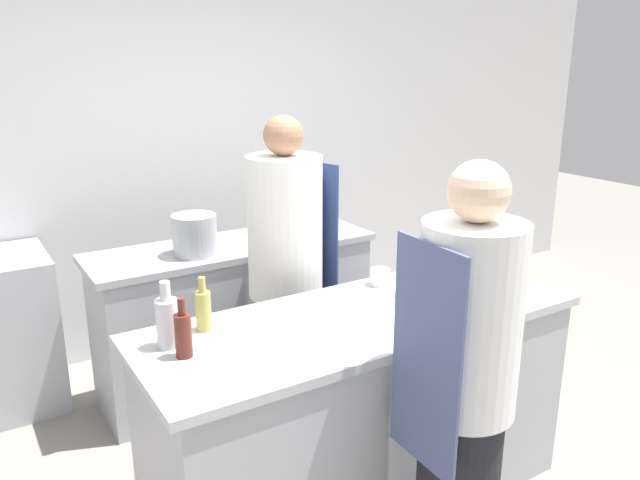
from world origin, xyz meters
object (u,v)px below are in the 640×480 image
bottle_wine (167,321)px  bowl_prep_small (419,289)px  chef_at_stove (287,282)px  cup (380,277)px  bowl_mixing_large (481,266)px  chef_at_prep_near (463,392)px  bottle_olive_oil (183,334)px  stockpot (195,235)px  bottle_cooking_oil (463,279)px  bottle_vinegar (203,309)px

bottle_wine → bowl_prep_small: bottle_wine is taller
chef_at_stove → cup: size_ratio=18.01×
chef_at_stove → bowl_mixing_large: chef_at_stove is taller
chef_at_prep_near → bottle_wine: (-0.83, 0.74, 0.19)m
bottle_olive_oil → stockpot: bottle_olive_oil is taller
bottle_cooking_oil → bowl_mixing_large: bearing=32.4°
bottle_olive_oil → bowl_mixing_large: bottle_olive_oil is taller
cup → bowl_prep_small: bearing=-76.2°
bowl_prep_small → cup: cup is taller
chef_at_prep_near → bottle_wine: chef_at_prep_near is taller
chef_at_stove → bottle_cooking_oil: bearing=14.9°
chef_at_stove → bowl_mixing_large: size_ratio=7.58×
bowl_prep_small → bottle_cooking_oil: bearing=-45.7°
bottle_olive_oil → cup: size_ratio=2.41×
bottle_olive_oil → bottle_vinegar: 0.24m
bottle_olive_oil → stockpot: bearing=67.1°
bowl_mixing_large → bowl_prep_small: bowl_prep_small is taller
bowl_prep_small → chef_at_prep_near: bearing=-116.9°
cup → stockpot: size_ratio=0.39×
bottle_vinegar → stockpot: bearing=70.9°
chef_at_prep_near → bowl_mixing_large: (0.81, 0.71, 0.13)m
chef_at_stove → bowl_mixing_large: 1.01m
chef_at_stove → cup: 0.53m
chef_at_stove → cup: bearing=16.9°
bowl_mixing_large → chef_at_prep_near: bearing=-138.7°
bottle_vinegar → stockpot: (0.34, 0.98, 0.02)m
bottle_olive_oil → bottle_vinegar: bottle_olive_oil is taller
bowl_prep_small → cup: (-0.06, 0.22, 0.00)m
bottle_cooking_oil → bowl_prep_small: size_ratio=1.53×
chef_at_stove → bottle_cooking_oil: size_ratio=6.48×
bottle_cooking_oil → cup: bearing=117.8°
bottle_olive_oil → bottle_cooking_oil: bearing=-6.6°
chef_at_prep_near → bowl_mixing_large: bearing=-46.9°
chef_at_stove → bottle_cooking_oil: 0.95m
bottle_olive_oil → bottle_cooking_oil: 1.28m
bottle_vinegar → bottle_wine: bearing=-158.0°
stockpot → chef_at_prep_near: bearing=-79.7°
bowl_mixing_large → bottle_vinegar: bearing=175.9°
bowl_prep_small → bottle_wine: bearing=174.1°
bottle_wine → bottle_olive_oil: bearing=-79.2°
chef_at_prep_near → chef_at_stove: (-0.02, 1.29, 0.02)m
bowl_mixing_large → bottle_wine: bearing=178.8°
bottle_wine → cup: size_ratio=2.76×
bottle_vinegar → cup: size_ratio=2.37×
bottle_olive_oil → cup: bottle_olive_oil is taller
chef_at_stove → bottle_vinegar: chef_at_stove is taller
bowl_mixing_large → cup: 0.56m
bottle_olive_oil → bowl_mixing_large: (1.62, 0.08, -0.05)m
bottle_cooking_oil → bowl_prep_small: bearing=134.3°
bottle_olive_oil → chef_at_stove: bearing=39.5°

